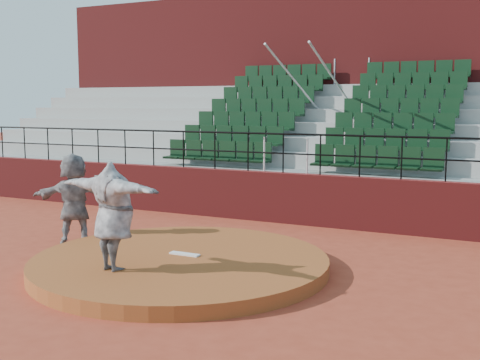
# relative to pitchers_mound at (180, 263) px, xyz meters

# --- Properties ---
(ground) EXTENTS (90.00, 90.00, 0.00)m
(ground) POSITION_rel_pitchers_mound_xyz_m (0.00, 0.00, -0.12)
(ground) COLOR #9F3923
(ground) RESTS_ON ground
(pitchers_mound) EXTENTS (5.50, 5.50, 0.25)m
(pitchers_mound) POSITION_rel_pitchers_mound_xyz_m (0.00, 0.00, 0.00)
(pitchers_mound) COLOR #984C22
(pitchers_mound) RESTS_ON ground
(pitching_rubber) EXTENTS (0.60, 0.15, 0.03)m
(pitching_rubber) POSITION_rel_pitchers_mound_xyz_m (0.00, 0.15, 0.14)
(pitching_rubber) COLOR white
(pitching_rubber) RESTS_ON pitchers_mound
(boundary_wall) EXTENTS (24.00, 0.30, 1.30)m
(boundary_wall) POSITION_rel_pitchers_mound_xyz_m (0.00, 5.00, 0.53)
(boundary_wall) COLOR maroon
(boundary_wall) RESTS_ON ground
(wall_railing) EXTENTS (24.04, 0.05, 1.03)m
(wall_railing) POSITION_rel_pitchers_mound_xyz_m (0.00, 5.00, 1.90)
(wall_railing) COLOR black
(wall_railing) RESTS_ON boundary_wall
(seating_deck) EXTENTS (24.00, 5.97, 4.63)m
(seating_deck) POSITION_rel_pitchers_mound_xyz_m (0.00, 8.65, 1.32)
(seating_deck) COLOR #9A9B95
(seating_deck) RESTS_ON ground
(press_box_facade) EXTENTS (24.00, 3.00, 7.10)m
(press_box_facade) POSITION_rel_pitchers_mound_xyz_m (0.00, 12.60, 3.43)
(press_box_facade) COLOR maroon
(press_box_facade) RESTS_ON ground
(pitcher) EXTENTS (2.36, 1.02, 1.86)m
(pitcher) POSITION_rel_pitchers_mound_xyz_m (-0.55, -1.25, 1.06)
(pitcher) COLOR black
(pitcher) RESTS_ON pitchers_mound
(fielder) EXTENTS (1.91, 1.43, 2.01)m
(fielder) POSITION_rel_pitchers_mound_xyz_m (-3.18, 0.75, 0.88)
(fielder) COLOR black
(fielder) RESTS_ON ground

